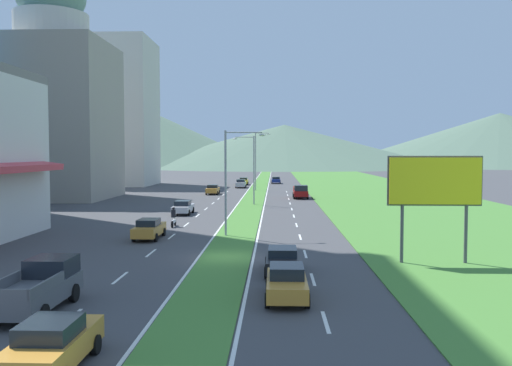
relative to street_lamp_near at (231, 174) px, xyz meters
The scene contains 48 objects.
ground_plane 10.35m from the street_lamp_near, 87.34° to the right, with size 600.00×600.00×0.00m, color #424244.
grass_median 51.15m from the street_lamp_near, 89.53° to the left, with size 3.20×240.00×0.06m, color #477F33.
grass_verge_right 55.30m from the street_lamp_near, 67.56° to the left, with size 24.00×240.00×0.06m, color #477F33.
lane_dash_left_1 22.95m from the street_lamp_near, 102.04° to the right, with size 0.16×2.80×0.01m, color silver.
lane_dash_left_2 16.25m from the street_lamp_near, 107.58° to the right, with size 0.16×2.80×0.01m, color silver.
lane_dash_left_3 10.19m from the street_lamp_near, 121.60° to the right, with size 0.16×2.80×0.01m, color silver.
lane_dash_left_4 6.80m from the street_lamp_near, behind, with size 0.16×2.80×0.01m, color silver.
lane_dash_left_5 9.55m from the street_lamp_near, 124.86° to the left, with size 0.16×2.80×0.01m, color silver.
lane_dash_left_6 15.45m from the street_lamp_near, 108.63° to the left, with size 0.16×2.80×0.01m, color silver.
lane_dash_left_7 22.11m from the street_lamp_near, 102.54° to the left, with size 0.16×2.80×0.01m, color silver.
lane_dash_left_8 29.00m from the street_lamp_near, 99.42° to the left, with size 0.16×2.80×0.01m, color silver.
lane_dash_left_9 36.01m from the street_lamp_near, 97.54° to the left, with size 0.16×2.80×0.01m, color silver.
lane_dash_left_10 43.06m from the street_lamp_near, 96.28° to the left, with size 0.16×2.80×0.01m, color silver.
lane_dash_left_11 50.14m from the street_lamp_near, 95.38° to the left, with size 0.16×2.80×0.01m, color silver.
lane_dash_right_1 23.14m from the street_lamp_near, 75.86° to the right, with size 0.16×2.80×0.01m, color silver.
lane_dash_right_2 16.51m from the street_lamp_near, 69.50° to the right, with size 0.16×2.80×0.01m, color silver.
lane_dash_right_3 10.61m from the street_lamp_near, 54.02° to the right, with size 0.16×2.80×0.01m, color silver.
lane_dash_right_4 7.41m from the street_lamp_near, ahead, with size 0.16×2.80×0.01m, color silver.
lane_dash_right_5 9.99m from the street_lamp_near, 50.57° to the left, with size 0.16×2.80×0.01m, color silver.
lane_dash_right_6 15.73m from the street_lamp_near, 68.30° to the left, with size 0.16×2.80×0.01m, color silver.
lane_dash_right_7 22.30m from the street_lamp_near, 75.29° to the left, with size 0.16×2.80×0.01m, color silver.
lane_dash_right_8 29.15m from the street_lamp_near, 78.92° to the left, with size 0.16×2.80×0.01m, color silver.
lane_dash_right_9 36.12m from the street_lamp_near, 81.12° to the left, with size 0.16×2.80×0.01m, color silver.
lane_dash_right_10 43.16m from the street_lamp_near, 82.60° to the left, with size 0.16×2.80×0.01m, color silver.
lane_dash_right_11 50.23m from the street_lamp_near, 83.66° to the left, with size 0.16×2.80×0.01m, color silver.
edge_line_median_left 51.17m from the street_lamp_near, 91.49° to the left, with size 0.16×240.00×0.01m, color silver.
edge_line_median_right 51.20m from the street_lamp_near, 87.56° to the left, with size 0.16×240.00×0.01m, color silver.
domed_building 46.48m from the street_lamp_near, 129.25° to the left, with size 16.28×16.28×34.65m.
midrise_colored 75.46m from the street_lamp_near, 113.20° to the left, with size 15.22×15.22×29.95m, color beige.
hill_far_left 258.23m from the street_lamp_near, 109.17° to the left, with size 170.76×170.76×38.84m, color #516B56.
hill_far_center 228.29m from the street_lamp_near, 87.95° to the left, with size 158.15×158.15×20.84m, color #516B56.
hill_far_right 289.56m from the street_lamp_near, 63.97° to the left, with size 182.57×182.57×28.76m, color #516B56.
street_lamp_near is the anchor object (origin of this frame).
street_lamp_mid 26.19m from the street_lamp_near, 88.84° to the left, with size 2.74×0.46×8.82m.
street_lamp_far 52.46m from the street_lamp_near, 89.62° to the left, with size 2.69×0.34×10.32m.
billboard_roadside 16.71m from the street_lamp_near, 38.81° to the right, with size 5.60×0.28×6.46m.
car_0 27.48m from the street_lamp_near, 96.82° to the right, with size 1.94×4.35×1.59m.
car_1 70.52m from the street_lamp_near, 92.49° to the left, with size 1.89×4.29×1.53m.
car_2 7.63m from the street_lamp_near, 165.10° to the right, with size 1.88×4.69×1.55m.
car_3 75.60m from the street_lamp_near, 87.15° to the left, with size 2.01×4.18×1.46m.
car_4 14.48m from the street_lamp_near, 73.45° to the right, with size 1.95×4.45×1.39m.
car_5 19.56m from the street_lamp_near, 77.72° to the right, with size 1.93×4.34×1.54m.
car_6 44.47m from the street_lamp_near, 98.45° to the left, with size 1.96×4.50×1.55m.
car_7 61.00m from the street_lamp_near, 92.84° to the left, with size 1.97×4.55×1.61m.
car_8 17.21m from the street_lamp_near, 112.82° to the left, with size 1.93×4.78×1.48m.
pickup_truck_0 37.28m from the street_lamp_near, 78.68° to the left, with size 2.18×5.40×2.00m.
pickup_truck_1 22.00m from the street_lamp_near, 107.13° to the right, with size 2.18×5.40×2.00m.
motorcycle_rider 8.76m from the street_lamp_near, 136.63° to the left, with size 0.36×2.00×1.80m.
Camera 1 is at (3.11, -33.78, 6.60)m, focal length 37.99 mm.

